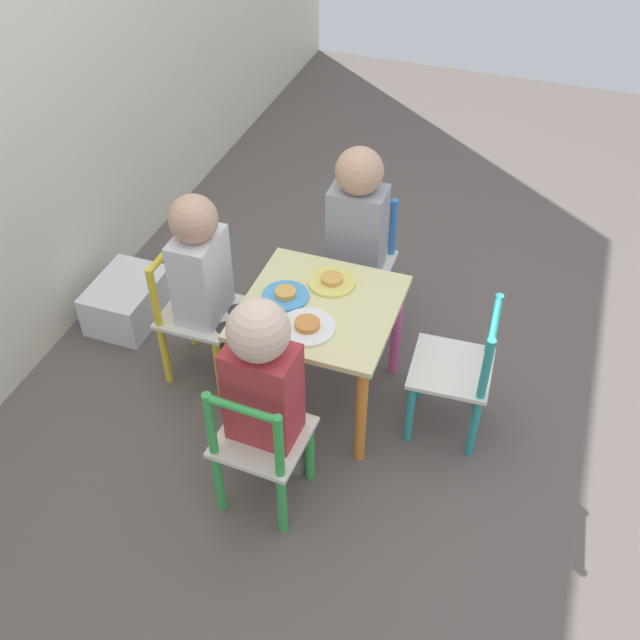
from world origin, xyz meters
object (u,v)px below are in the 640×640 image
object	(u,v)px
chair_teal	(458,373)
child_back	(205,276)
chair_green	(260,446)
plate_left	(307,326)
storage_bin	(128,300)
child_right	(356,227)
chair_yellow	(195,315)
kids_table	(320,322)
plate_right	(332,281)
plate_back	(286,295)
child_left	(265,383)
chair_blue	(359,265)

from	to	relation	value
chair_teal	child_back	world-z (taller)	child_back
chair_green	plate_left	xyz separation A→B (m)	(0.35, -0.02, 0.19)
storage_bin	child_back	bearing A→B (deg)	-108.77
chair_green	chair_teal	world-z (taller)	same
child_right	storage_bin	xyz separation A→B (m)	(-0.26, 0.86, -0.38)
chair_teal	plate_left	size ratio (longest dim) A/B	2.93
chair_yellow	plate_left	size ratio (longest dim) A/B	2.93
kids_table	chair_green	bearing A→B (deg)	177.13
plate_left	plate_right	size ratio (longest dim) A/B	1.10
kids_table	chair_yellow	bearing A→B (deg)	90.39
chair_yellow	plate_back	world-z (taller)	chair_yellow
chair_teal	storage_bin	bearing A→B (deg)	-98.59
plate_right	storage_bin	world-z (taller)	plate_right
child_right	plate_back	xyz separation A→B (m)	(-0.41, 0.11, -0.03)
child_left	storage_bin	distance (m)	1.09
chair_blue	plate_right	size ratio (longest dim) A/B	3.20
child_back	storage_bin	world-z (taller)	child_back
child_back	storage_bin	size ratio (longest dim) A/B	2.30
kids_table	chair_blue	world-z (taller)	chair_blue
kids_table	plate_back	bearing A→B (deg)	90.00
chair_green	child_back	distance (m)	0.64
chair_yellow	plate_right	bearing A→B (deg)	-75.75
kids_table	storage_bin	bearing A→B (deg)	80.01
child_left	child_back	distance (m)	0.56
storage_bin	plate_right	bearing A→B (deg)	-92.18
plate_back	plate_right	bearing A→B (deg)	-45.00
chair_yellow	plate_right	size ratio (longest dim) A/B	3.20
plate_right	child_back	bearing A→B (deg)	106.63
kids_table	child_left	xyz separation A→B (m)	(-0.41, 0.02, 0.11)
child_left	chair_yellow	bearing A→B (deg)	-39.31
chair_teal	plate_back	world-z (taller)	chair_teal
kids_table	chair_teal	xyz separation A→B (m)	(0.03, -0.47, -0.10)
chair_blue	plate_back	bearing A→B (deg)	-104.33
child_right	plate_left	xyz separation A→B (m)	(-0.53, -0.01, -0.03)
chair_yellow	chair_blue	size ratio (longest dim) A/B	1.00
storage_bin	child_right	bearing A→B (deg)	-73.28
chair_yellow	child_left	bearing A→B (deg)	-132.57
chair_green	child_right	world-z (taller)	child_right
chair_green	plate_left	size ratio (longest dim) A/B	2.93
chair_teal	child_right	xyz separation A→B (m)	(0.39, 0.48, 0.21)
kids_table	plate_left	world-z (taller)	plate_left
plate_left	plate_right	xyz separation A→B (m)	(0.24, -0.00, 0.00)
kids_table	child_right	bearing A→B (deg)	1.03
kids_table	plate_back	size ratio (longest dim) A/B	3.19
child_left	child_right	xyz separation A→B (m)	(0.82, -0.01, -0.00)
child_left	chair_green	bearing A→B (deg)	90.00
chair_teal	child_left	world-z (taller)	child_left
chair_green	kids_table	bearing A→B (deg)	-90.00
child_left	child_right	world-z (taller)	child_right
kids_table	chair_green	world-z (taller)	chair_green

